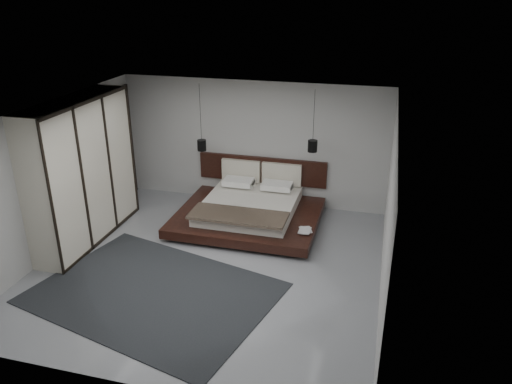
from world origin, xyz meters
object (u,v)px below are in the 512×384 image
(wardrobe, at_px, (82,172))
(pendant_right, at_px, (313,146))
(lattice_screen, at_px, (122,145))
(rug, at_px, (154,293))
(bed, at_px, (250,209))
(pendant_left, at_px, (202,145))

(wardrobe, bearing_deg, pendant_right, 25.20)
(lattice_screen, bearing_deg, rug, -56.19)
(bed, xyz_separation_m, wardrobe, (-2.92, -1.46, 1.10))
(pendant_left, relative_size, wardrobe, 0.51)
(lattice_screen, bearing_deg, wardrobe, -82.88)
(pendant_left, xyz_separation_m, rug, (0.39, -3.45, -1.46))
(lattice_screen, xyz_separation_m, pendant_left, (1.96, -0.07, 0.17))
(bed, bearing_deg, rug, -105.38)
(pendant_right, relative_size, rug, 0.34)
(rug, bearing_deg, bed, 74.62)
(lattice_screen, xyz_separation_m, wardrobe, (0.25, -2.01, 0.09))
(pendant_right, bearing_deg, bed, -158.40)
(lattice_screen, relative_size, wardrobe, 0.92)
(bed, relative_size, pendant_left, 2.02)
(lattice_screen, relative_size, pendant_right, 2.04)
(lattice_screen, relative_size, pendant_left, 1.79)
(bed, distance_m, pendant_left, 1.75)
(lattice_screen, xyz_separation_m, bed, (3.17, -0.55, -1.00))
(lattice_screen, distance_m, bed, 3.37)
(lattice_screen, distance_m, pendant_right, 4.39)
(bed, height_order, pendant_left, pendant_left)
(lattice_screen, height_order, bed, lattice_screen)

